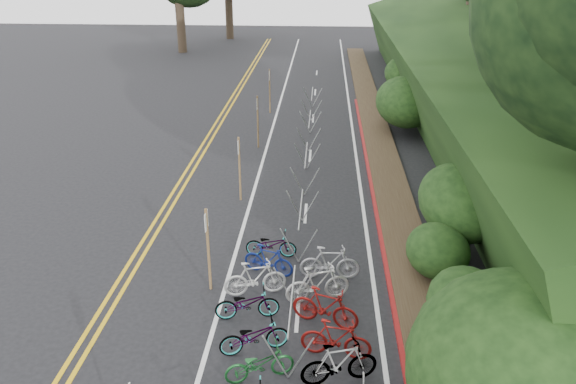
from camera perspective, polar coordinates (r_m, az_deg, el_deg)
road_markings at (r=20.55m, az=-5.09°, el=-1.84°), size 7.47×80.00×0.01m
red_curb at (r=22.14m, az=8.72°, el=0.06°), size 0.25×28.00×0.10m
embankment at (r=29.46m, az=22.37°, el=9.74°), size 14.30×48.14×9.11m
bike_racks_rest at (r=22.67m, az=1.84°, el=3.11°), size 1.14×23.00×1.17m
signposts_rest at (r=23.60m, az=-3.92°, el=5.41°), size 0.08×18.40×2.50m
bike_valet at (r=12.89m, az=-0.15°, el=-16.88°), size 3.23×11.75×1.08m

